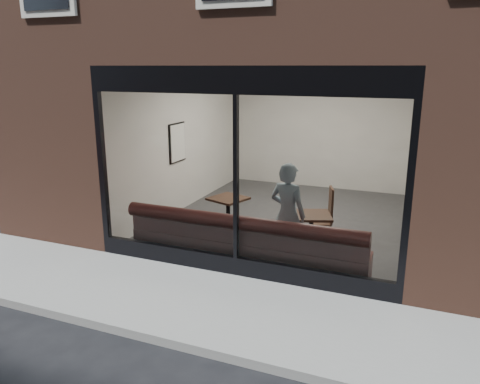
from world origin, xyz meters
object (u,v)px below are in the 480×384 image
at_px(banquette, 246,252).
at_px(person, 288,214).
at_px(cafe_table_left, 228,199).
at_px(cafe_chair_right, 320,223).
at_px(cafe_table_right, 311,215).

relative_size(banquette, person, 2.33).
bearing_deg(cafe_table_left, banquette, -55.05).
bearing_deg(cafe_table_left, cafe_chair_right, 23.25).
xyz_separation_m(person, cafe_table_right, (0.29, 0.45, -0.12)).
distance_m(person, cafe_table_left, 1.68).
bearing_deg(cafe_chair_right, cafe_table_left, 3.55).
relative_size(banquette, cafe_table_right, 6.24).
distance_m(person, cafe_table_right, 0.55).
distance_m(cafe_table_left, cafe_table_right, 1.78).
bearing_deg(cafe_chair_right, banquette, 47.25).
bearing_deg(cafe_table_right, person, -122.66).
relative_size(person, cafe_table_right, 2.67).
relative_size(cafe_table_right, cafe_chair_right, 1.67).
bearing_deg(cafe_table_left, person, -31.06).
bearing_deg(cafe_table_left, cafe_table_right, -13.48).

